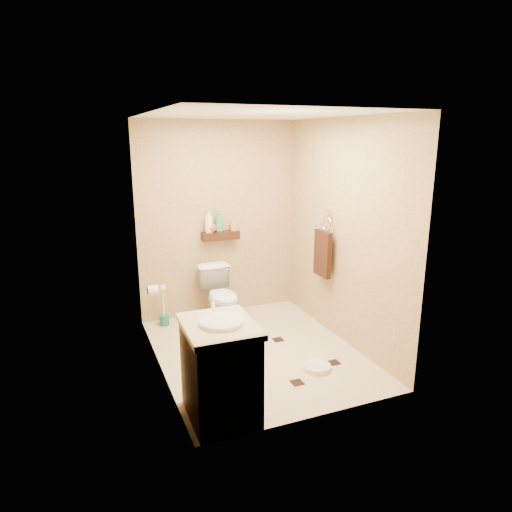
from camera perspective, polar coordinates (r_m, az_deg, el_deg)
name	(u,v)px	position (r m, az deg, el deg)	size (l,w,h in m)	color
ground	(256,351)	(4.92, 0.06, -11.85)	(2.50, 2.50, 0.00)	beige
wall_back	(218,220)	(5.67, -4.74, 4.50)	(2.00, 0.04, 2.40)	tan
wall_front	(320,276)	(3.43, 8.01, -2.43)	(2.00, 0.04, 2.40)	tan
wall_left	(155,250)	(4.25, -12.52, 0.72)	(0.04, 2.50, 2.40)	tan
wall_right	(343,233)	(4.97, 10.80, 2.83)	(0.04, 2.50, 2.40)	tan
ceiling	(257,114)	(4.41, 0.07, 17.29)	(2.00, 2.50, 0.02)	white
wall_shelf	(221,236)	(5.63, -4.46, 2.56)	(0.46, 0.14, 0.10)	black
floor_accents	(261,353)	(4.90, 0.58, -11.98)	(1.28, 1.46, 0.01)	black
toilet	(221,297)	(5.47, -4.38, -5.13)	(0.39, 0.68, 0.70)	white
vanity	(220,369)	(3.73, -4.50, -13.95)	(0.56, 0.68, 0.94)	brown
bathroom_scale	(317,367)	(4.61, 7.61, -13.58)	(0.34, 0.34, 0.05)	white
toilet_brush	(164,311)	(5.60, -11.45, -6.75)	(0.12, 0.12, 0.51)	#1B6C5E
towel_ring	(323,252)	(5.19, 8.38, 0.55)	(0.12, 0.30, 0.76)	silver
toilet_paper	(153,290)	(5.04, -12.77, -4.18)	(0.12, 0.11, 0.12)	white
bottle_a	(209,221)	(5.55, -5.92, 4.33)	(0.11, 0.11, 0.28)	white
bottle_b	(210,226)	(5.57, -5.75, 3.72)	(0.07, 0.07, 0.15)	#CFDF2E
bottle_c	(211,226)	(5.57, -5.62, 3.78)	(0.13, 0.13, 0.16)	red
bottle_d	(219,221)	(5.59, -4.65, 4.42)	(0.11, 0.11, 0.27)	#339953
bottle_e	(234,224)	(5.66, -2.76, 4.05)	(0.08, 0.08, 0.17)	#CA8343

